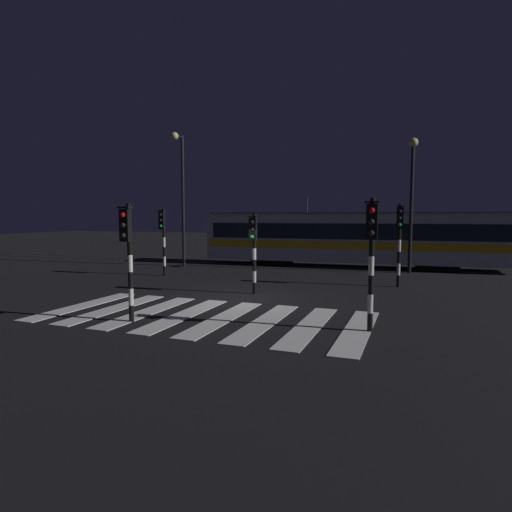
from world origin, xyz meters
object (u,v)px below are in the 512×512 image
at_px(street_lamp_trackside_right, 412,189).
at_px(traffic_light_median_centre, 254,241).
at_px(traffic_light_kerb_mid_left, 128,245).
at_px(tram, 350,238).
at_px(street_lamp_trackside_left, 181,184).
at_px(traffic_light_corner_far_right, 400,232).
at_px(traffic_light_corner_near_right, 372,244).
at_px(traffic_light_corner_far_left, 163,231).

bearing_deg(street_lamp_trackside_right, traffic_light_median_centre, -124.82).
xyz_separation_m(traffic_light_kerb_mid_left, tram, (4.36, 15.85, -0.46)).
bearing_deg(traffic_light_median_centre, street_lamp_trackside_left, 133.41).
distance_m(traffic_light_median_centre, traffic_light_corner_far_right, 6.34).
relative_size(traffic_light_kerb_mid_left, traffic_light_corner_near_right, 0.97).
relative_size(traffic_light_corner_far_right, street_lamp_trackside_right, 0.51).
distance_m(traffic_light_corner_near_right, tram, 14.95).
distance_m(traffic_light_kerb_mid_left, traffic_light_corner_far_left, 9.79).
bearing_deg(traffic_light_kerb_mid_left, traffic_light_corner_near_right, 9.23).
relative_size(traffic_light_kerb_mid_left, street_lamp_trackside_right, 0.49).
xyz_separation_m(traffic_light_median_centre, traffic_light_corner_far_right, (5.29, 3.49, 0.28)).
distance_m(traffic_light_kerb_mid_left, street_lamp_trackside_left, 14.19).
bearing_deg(tram, traffic_light_kerb_mid_left, -105.39).
relative_size(traffic_light_corner_far_left, tram, 0.19).
relative_size(traffic_light_kerb_mid_left, traffic_light_corner_far_right, 0.95).
height_order(traffic_light_kerb_mid_left, traffic_light_median_centre, traffic_light_kerb_mid_left).
distance_m(traffic_light_kerb_mid_left, traffic_light_corner_far_right, 11.41).
relative_size(street_lamp_trackside_right, tram, 0.39).
height_order(traffic_light_kerb_mid_left, traffic_light_corner_near_right, traffic_light_corner_near_right).
xyz_separation_m(traffic_light_corner_near_right, tram, (-2.14, 14.79, -0.53)).
height_order(traffic_light_median_centre, traffic_light_corner_far_left, traffic_light_corner_far_left).
relative_size(traffic_light_kerb_mid_left, traffic_light_median_centre, 1.08).
height_order(traffic_light_kerb_mid_left, tram, tram).
height_order(traffic_light_corner_far_right, traffic_light_corner_far_left, traffic_light_corner_far_right).
relative_size(street_lamp_trackside_left, tram, 0.44).
relative_size(traffic_light_corner_far_right, traffic_light_corner_near_right, 1.02).
xyz_separation_m(traffic_light_kerb_mid_left, traffic_light_corner_near_right, (6.51, 1.06, 0.07)).
xyz_separation_m(traffic_light_corner_near_right, street_lamp_trackside_right, (1.18, 12.71, 2.12)).
xyz_separation_m(traffic_light_corner_far_right, traffic_light_corner_far_left, (-11.28, -0.02, -0.08)).
distance_m(traffic_light_median_centre, tram, 10.75).
bearing_deg(street_lamp_trackside_right, traffic_light_corner_far_right, -96.23).
relative_size(traffic_light_corner_far_left, street_lamp_trackside_left, 0.44).
bearing_deg(traffic_light_median_centre, tram, 76.56).
xyz_separation_m(traffic_light_median_centre, street_lamp_trackside_left, (-7.11, 7.51, 2.85)).
height_order(traffic_light_corner_far_left, tram, tram).
bearing_deg(tram, street_lamp_trackside_right, -32.09).
relative_size(traffic_light_corner_far_right, traffic_light_corner_far_left, 1.04).
relative_size(traffic_light_corner_far_left, street_lamp_trackside_right, 0.49).
relative_size(traffic_light_kerb_mid_left, traffic_light_corner_far_left, 0.98).
bearing_deg(traffic_light_corner_near_right, traffic_light_median_centre, 136.91).
height_order(traffic_light_median_centre, traffic_light_corner_far_right, traffic_light_corner_far_right).
xyz_separation_m(traffic_light_corner_near_right, traffic_light_corner_far_left, (-10.64, 7.82, -0.04)).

